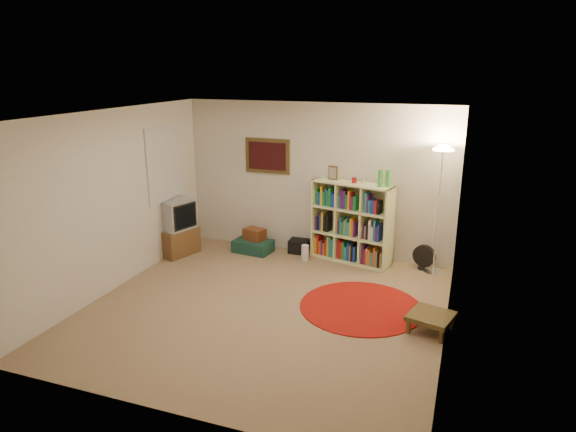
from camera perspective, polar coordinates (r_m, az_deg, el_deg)
name	(u,v)px	position (r m, az deg, el deg)	size (l,w,h in m)	color
room	(262,214)	(6.43, -2.95, 0.20)	(4.54, 4.54, 2.54)	#927555
bookshelf	(351,223)	(8.24, 6.99, -0.83)	(1.35, 0.67, 1.56)	#F4FFAA
floor_lamp	(442,168)	(7.75, 16.72, 5.13)	(0.39, 0.39, 1.96)	white
floor_fan	(424,257)	(8.22, 14.88, -4.46)	(0.36, 0.23, 0.40)	black
tv_stand	(177,228)	(8.72, -12.25, -1.31)	(0.62, 0.75, 0.94)	brown
suitcase	(253,246)	(8.74, -3.92, -3.35)	(0.67, 0.47, 0.20)	#153B31
wicker_basket	(255,234)	(8.71, -3.73, -2.04)	(0.40, 0.34, 0.20)	#5C2D17
duffel_bag	(299,246)	(8.69, 1.24, -3.37)	(0.33, 0.28, 0.23)	black
paper_towel	(305,253)	(8.36, 1.92, -4.08)	(0.14, 0.14, 0.25)	white
red_rug	(361,307)	(6.90, 8.10, -9.96)	(1.61, 1.61, 0.01)	maroon
side_table	(431,317)	(6.42, 15.61, -10.75)	(0.60, 0.60, 0.22)	#413216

